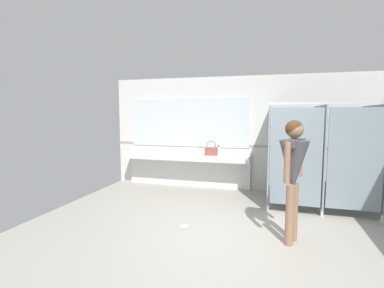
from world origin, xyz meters
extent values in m
cube|color=#9E998E|center=(0.00, 0.00, -0.05)|extent=(6.67, 6.32, 0.10)
cube|color=silver|center=(0.00, 2.92, 1.35)|extent=(6.67, 0.12, 2.69)
cube|color=#9E937F|center=(0.00, 2.85, 1.05)|extent=(6.67, 0.01, 0.06)
cube|color=silver|center=(-1.42, 2.57, 0.78)|extent=(3.10, 0.53, 0.14)
cube|color=silver|center=(-1.42, 2.80, 0.36)|extent=(3.10, 0.08, 0.71)
cube|color=beige|center=(-2.58, 2.54, 0.80)|extent=(0.42, 0.29, 0.11)
cylinder|color=silver|center=(-2.58, 2.75, 0.91)|extent=(0.04, 0.04, 0.11)
cylinder|color=silver|center=(-2.58, 2.69, 0.95)|extent=(0.03, 0.11, 0.03)
sphere|color=silver|center=(-2.51, 2.76, 0.88)|extent=(0.04, 0.04, 0.04)
cube|color=beige|center=(-1.80, 2.54, 0.80)|extent=(0.42, 0.29, 0.11)
cylinder|color=silver|center=(-1.80, 2.75, 0.91)|extent=(0.04, 0.04, 0.11)
cylinder|color=silver|center=(-1.80, 2.69, 0.95)|extent=(0.03, 0.11, 0.03)
sphere|color=silver|center=(-1.73, 2.76, 0.88)|extent=(0.04, 0.04, 0.04)
cube|color=beige|center=(-1.03, 2.54, 0.80)|extent=(0.42, 0.29, 0.11)
cylinder|color=silver|center=(-1.03, 2.75, 0.91)|extent=(0.04, 0.04, 0.11)
cylinder|color=silver|center=(-1.03, 2.69, 0.95)|extent=(0.03, 0.11, 0.03)
sphere|color=silver|center=(-0.96, 2.76, 0.88)|extent=(0.04, 0.04, 0.04)
cube|color=beige|center=(-0.26, 2.54, 0.80)|extent=(0.42, 0.29, 0.11)
cylinder|color=silver|center=(-0.26, 2.75, 0.91)|extent=(0.04, 0.04, 0.11)
cylinder|color=silver|center=(-0.26, 2.69, 0.95)|extent=(0.03, 0.11, 0.03)
sphere|color=silver|center=(-0.19, 2.76, 0.88)|extent=(0.04, 0.04, 0.04)
cube|color=silver|center=(-1.42, 2.85, 1.59)|extent=(3.00, 0.02, 1.19)
cube|color=gray|center=(0.55, 2.08, 1.04)|extent=(0.03, 1.51, 1.85)
cylinder|color=silver|center=(0.55, 1.38, 0.06)|extent=(0.05, 0.05, 0.12)
cube|color=gray|center=(1.49, 2.08, 1.04)|extent=(0.03, 1.51, 1.85)
cylinder|color=silver|center=(1.49, 1.38, 0.06)|extent=(0.05, 0.05, 0.12)
cube|color=gray|center=(2.42, 2.08, 1.04)|extent=(0.03, 1.51, 1.85)
cylinder|color=silver|center=(2.42, 1.38, 0.06)|extent=(0.05, 0.05, 0.12)
cube|color=gray|center=(1.02, 1.35, 1.04)|extent=(0.86, 0.06, 1.75)
cube|color=gray|center=(1.95, 1.35, 1.04)|extent=(0.86, 0.03, 1.75)
cube|color=#B7BABF|center=(1.49, 1.35, 1.99)|extent=(1.94, 0.04, 0.04)
cylinder|color=#8C664C|center=(0.92, 0.22, 0.42)|extent=(0.11, 0.11, 0.85)
cylinder|color=#8C664C|center=(0.86, 0.05, 0.42)|extent=(0.11, 0.11, 0.85)
cone|color=#47474C|center=(0.89, 0.14, 1.09)|extent=(0.52, 0.52, 0.72)
cube|color=#47474C|center=(0.89, 0.14, 1.42)|extent=(0.32, 0.48, 0.10)
cylinder|color=#8C664C|center=(0.99, 0.38, 1.18)|extent=(0.08, 0.08, 0.54)
cylinder|color=#8C664C|center=(0.79, -0.11, 1.18)|extent=(0.08, 0.08, 0.54)
sphere|color=#8C664C|center=(0.89, 0.14, 1.59)|extent=(0.23, 0.23, 0.23)
sphere|color=#472D19|center=(0.88, 0.14, 1.60)|extent=(0.23, 0.23, 0.23)
cube|color=#934C42|center=(-0.74, 2.44, 0.95)|extent=(0.29, 0.10, 0.19)
torus|color=#934C42|center=(-0.74, 2.44, 1.08)|extent=(0.22, 0.02, 0.22)
cylinder|color=white|center=(-0.62, 2.73, 0.94)|extent=(0.07, 0.07, 0.18)
cylinder|color=black|center=(-0.62, 2.73, 1.04)|extent=(0.03, 0.03, 0.04)
cylinder|color=beige|center=(-0.86, 2.46, 0.89)|extent=(0.07, 0.07, 0.09)
cylinder|color=#B7BABF|center=(-0.73, 0.29, 0.00)|extent=(0.14, 0.14, 0.01)
camera|label=1|loc=(0.59, -3.94, 1.80)|focal=26.60mm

